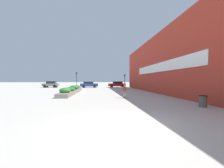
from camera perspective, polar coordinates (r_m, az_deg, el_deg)
The scene contains 12 objects.
ground_plane at distance 6.60m, azimuth 4.35°, elevation -14.73°, with size 300.00×300.00×0.00m, color #ADA89E.
building_wall_right at distance 21.32m, azimuth 18.40°, elevation 7.66°, with size 0.67×38.41×8.39m.
planter_box at distance 22.24m, azimuth -14.93°, elevation -2.41°, with size 1.45×13.17×1.08m.
skateboard at distance 15.57m, azimuth 4.79°, elevation -5.14°, with size 0.40×0.59×0.09m.
skateboarder at distance 15.49m, azimuth 4.80°, elevation -2.03°, with size 1.18×0.62×1.36m.
trash_bin at distance 12.07m, azimuth 31.33°, elevation -5.62°, with size 0.54×0.54×0.80m.
car_leftmost at distance 39.70m, azimuth 1.92°, elevation -0.10°, with size 4.55×1.98×1.57m.
car_center_left at distance 38.59m, azimuth -8.71°, elevation -0.17°, with size 4.45×1.97×1.52m.
car_center_right at distance 41.83m, azimuth -22.25°, elevation -0.07°, with size 3.86×2.06×1.63m.
car_rightmost at distance 40.30m, azimuth 17.86°, elevation -0.14°, with size 4.09×1.94×1.55m.
traffic_light_left at distance 33.72m, azimuth -13.35°, elevation 2.42°, with size 0.28×0.30×3.64m.
traffic_light_right at distance 33.72m, azimuth 4.87°, elevation 1.99°, with size 0.28×0.30×3.20m.
Camera 1 is at (-1.08, -6.25, 1.83)m, focal length 24.00 mm.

